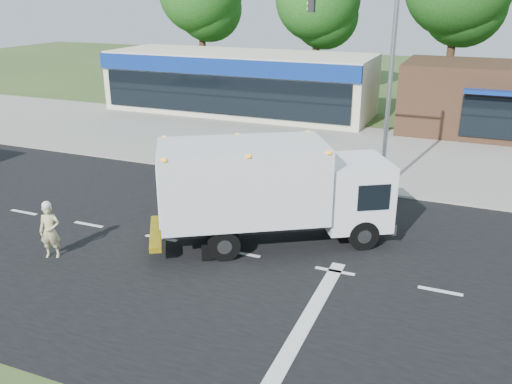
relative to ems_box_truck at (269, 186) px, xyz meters
The scene contains 10 objects.
ground 2.32m from the ems_box_truck, 110.76° to the right, with size 120.00×120.00×0.00m, color #385123.
road_asphalt 2.32m from the ems_box_truck, 110.76° to the right, with size 60.00×14.00×0.02m, color black.
sidewalk 7.32m from the ems_box_truck, 93.53° to the left, with size 60.00×2.40×0.12m, color gray.
parking_apron 13.01m from the ems_box_truck, 91.94° to the left, with size 60.00×9.00×0.02m, color gray.
lane_markings 3.30m from the ems_box_truck, 69.88° to the right, with size 55.20×7.00×0.01m.
ems_box_truck is the anchor object (origin of this frame).
emergency_worker 6.94m from the ems_box_truck, 148.58° to the right, with size 0.76×0.64×1.87m.
retail_strip_mall 21.02m from the ems_box_truck, 116.67° to the left, with size 18.00×6.20×4.00m.
brown_storefront 19.94m from the ems_box_truck, 70.78° to the left, with size 10.00×6.70×4.00m.
traffic_signal_pole 7.35m from the ems_box_truck, 73.44° to the left, with size 3.51×0.25×8.00m.
Camera 1 is at (6.27, -14.09, 7.81)m, focal length 38.00 mm.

